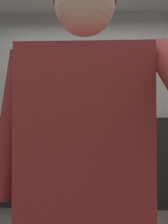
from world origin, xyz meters
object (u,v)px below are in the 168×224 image
at_px(urinal_left, 30,151).
at_px(urinal_middle, 88,152).
at_px(soap_dispenser, 115,104).
at_px(person, 85,164).

relative_size(urinal_left, urinal_middle, 1.00).
bearing_deg(soap_dispenser, urinal_middle, -161.39).
xyz_separation_m(urinal_middle, soap_dispenser, (0.35, 0.12, 0.61)).
distance_m(urinal_middle, person, 2.03).
height_order(urinal_left, soap_dispenser, soap_dispenser).
bearing_deg(urinal_left, soap_dispenser, 6.17).
bearing_deg(urinal_left, urinal_middle, 0.00).
distance_m(person, soap_dispenser, 2.18).
height_order(urinal_left, urinal_middle, same).
xyz_separation_m(person, soap_dispenser, (0.33, 2.13, 0.35)).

